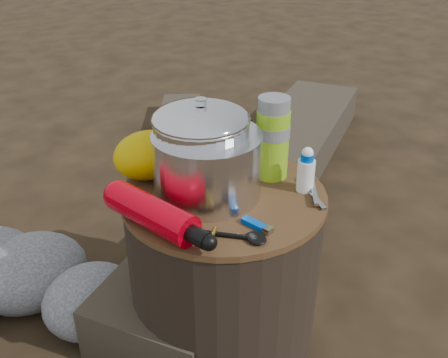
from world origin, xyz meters
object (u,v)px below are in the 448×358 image
log_main (267,177)px  camping_pot (202,149)px  fuel_bottle (152,213)px  travel_mug (238,137)px  thermos (273,138)px  stump (224,267)px

log_main → camping_pot: (-0.54, -0.50, 0.47)m
camping_pot → fuel_bottle: camping_pot is taller
travel_mug → thermos: bearing=-84.3°
stump → camping_pot: camping_pot is taller
travel_mug → camping_pot: bearing=-145.7°
camping_pot → thermos: (0.18, -0.02, -0.01)m
stump → travel_mug: size_ratio=4.53×
camping_pot → travel_mug: bearing=34.3°
log_main → stump: bearing=-79.7°
fuel_bottle → travel_mug: 0.39m
thermos → travel_mug: 0.15m
log_main → fuel_bottle: 1.00m
log_main → travel_mug: bearing=-80.7°
stump → thermos: bearing=7.2°
thermos → stump: bearing=-172.8°
log_main → travel_mug: (-0.38, -0.38, 0.41)m
thermos → travel_mug: thermos is taller
stump → travel_mug: 0.34m
fuel_bottle → travel_mug: travel_mug is taller
stump → fuel_bottle: (-0.20, -0.05, 0.26)m
stump → camping_pot: (-0.04, 0.04, 0.33)m
log_main → fuel_bottle: (-0.71, -0.58, 0.39)m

